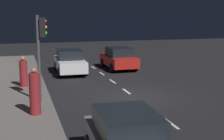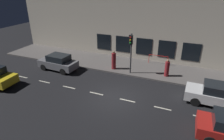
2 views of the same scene
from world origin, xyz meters
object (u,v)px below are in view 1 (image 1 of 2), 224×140
(parked_car_1, at_px, (70,62))
(pedestrian_0, at_px, (23,73))
(parked_car_3, at_px, (119,58))
(pedestrian_1, at_px, (35,93))
(traffic_light, at_px, (41,43))

(parked_car_1, relative_size, pedestrian_0, 2.56)
(parked_car_1, height_order, pedestrian_0, pedestrian_0)
(parked_car_1, bearing_deg, parked_car_3, -168.60)
(pedestrian_1, bearing_deg, pedestrian_0, -127.62)
(parked_car_3, bearing_deg, pedestrian_1, -124.46)
(parked_car_3, bearing_deg, traffic_light, -128.32)
(traffic_light, distance_m, parked_car_1, 7.88)
(parked_car_1, xyz_separation_m, pedestrian_1, (2.78, 9.08, 0.21))
(pedestrian_0, xyz_separation_m, pedestrian_1, (-0.33, 5.14, 0.10))
(traffic_light, xyz_separation_m, parked_car_3, (-6.04, -7.88, -2.00))
(parked_car_3, xyz_separation_m, pedestrian_1, (6.46, 9.72, 0.21))
(traffic_light, distance_m, parked_car_3, 10.13)
(parked_car_3, bearing_deg, parked_car_1, -170.99)
(traffic_light, bearing_deg, pedestrian_0, -77.16)
(parked_car_1, height_order, pedestrian_1, pedestrian_1)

